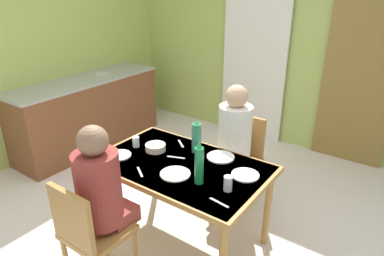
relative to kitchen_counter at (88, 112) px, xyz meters
The scene contains 24 objects.
ground_plane 2.12m from the kitchen_counter, 20.90° to the right, with size 6.13×6.13×0.00m, color silver.
wall_back 2.69m from the kitchen_counter, 40.00° to the left, with size 4.72×0.10×2.78m, color #A9BD5E.
wall_left 1.01m from the kitchen_counter, 155.86° to the right, with size 0.10×3.54×2.78m, color #ABBF5C.
door_wooden 3.32m from the kitchen_counter, 28.12° to the left, with size 0.80×0.05×2.00m, color olive.
curtain_panel 2.31m from the kitchen_counter, 43.84° to the left, with size 0.90×0.03×2.34m, color white.
kitchen_counter is the anchor object (origin of this frame).
dining_table 2.24m from the kitchen_counter, 19.97° to the right, with size 1.35×0.84×0.72m.
chair_near_diner 2.46m from the kitchen_counter, 38.71° to the right, with size 0.40×0.40×0.87m.
chair_far_diner 2.22m from the kitchen_counter, ahead, with size 0.40×0.40×0.87m.
person_near_diner 2.40m from the kitchen_counter, 36.14° to the right, with size 0.30×0.37×0.77m.
person_far_diner 2.24m from the kitchen_counter, ahead, with size 0.30×0.37×0.77m.
water_bottle_green_near 2.57m from the kitchen_counter, 20.91° to the right, with size 0.06×0.06×0.31m.
water_bottle_green_far 2.19m from the kitchen_counter, 14.19° to the right, with size 0.08×0.08×0.29m.
serving_bowl_center 1.95m from the kitchen_counter, 21.48° to the right, with size 0.17×0.17×0.06m, color #F2E3C1.
dinner_plate_near_left 2.68m from the kitchen_counter, 13.72° to the right, with size 0.20×0.20×0.01m, color white.
dinner_plate_near_right 2.37m from the kitchen_counter, 22.95° to the right, with size 0.22×0.22×0.01m, color white.
dinner_plate_far_center 1.90m from the kitchen_counter, 30.52° to the right, with size 0.20×0.20×0.01m, color white.
dinner_plate_far_side 2.37m from the kitchen_counter, 12.20° to the right, with size 0.22×0.22×0.01m, color white.
drinking_glass_by_near_diner 2.74m from the kitchen_counter, 18.64° to the right, with size 0.06×0.06×0.11m, color silver.
drinking_glass_by_far_diner 1.80m from the kitchen_counter, 24.93° to the right, with size 0.06×0.06×0.09m, color silver.
cutlery_knife_near 2.21m from the kitchen_counter, 28.37° to the right, with size 0.15×0.02×0.00m, color silver.
cutlery_fork_near 2.15m from the kitchen_counter, 19.38° to the right, with size 0.15×0.02×0.00m, color silver.
cutlery_knife_far 2.82m from the kitchen_counter, 21.50° to the right, with size 0.15×0.02×0.00m, color silver.
cutlery_fork_far 1.97m from the kitchen_counter, 14.35° to the right, with size 0.15×0.02×0.00m, color silver.
Camera 1 is at (1.59, -1.87, 2.03)m, focal length 31.93 mm.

